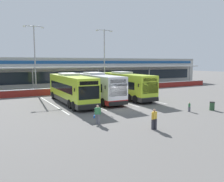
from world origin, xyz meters
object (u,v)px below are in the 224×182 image
(pedestrian_with_handbag, at_px, (98,114))
(lamp_post_west, at_px, (35,55))
(coach_bus_leftmost, at_px, (71,89))
(litter_bin, at_px, (212,106))
(coach_bus_left_centre, at_px, (97,87))
(pedestrian_in_dark_coat, at_px, (154,118))
(pedestrian_child, at_px, (189,107))
(lamp_post_centre, at_px, (104,56))
(coach_bus_centre, at_px, (125,86))

(pedestrian_with_handbag, distance_m, lamp_post_west, 22.89)
(coach_bus_leftmost, bearing_deg, litter_bin, -43.42)
(coach_bus_left_centre, bearing_deg, pedestrian_in_dark_coat, -97.57)
(pedestrian_with_handbag, height_order, pedestrian_child, pedestrian_with_handbag)
(coach_bus_leftmost, height_order, lamp_post_centre, lamp_post_centre)
(coach_bus_leftmost, relative_size, coach_bus_centre, 1.00)
(coach_bus_leftmost, xyz_separation_m, pedestrian_with_handbag, (-1.32, -10.58, -0.93))
(pedestrian_child, relative_size, litter_bin, 1.08)
(litter_bin, bearing_deg, lamp_post_west, 121.51)
(pedestrian_with_handbag, bearing_deg, lamp_post_west, 92.04)
(coach_bus_leftmost, xyz_separation_m, coach_bus_left_centre, (3.80, 0.61, 0.00))
(coach_bus_leftmost, distance_m, coach_bus_centre, 8.39)
(coach_bus_left_centre, distance_m, pedestrian_child, 12.61)
(pedestrian_child, bearing_deg, coach_bus_leftmost, 130.82)
(coach_bus_centre, distance_m, pedestrian_with_handbag, 14.90)
(litter_bin, bearing_deg, coach_bus_centre, 106.72)
(pedestrian_with_handbag, distance_m, litter_bin, 13.32)
(lamp_post_west, bearing_deg, litter_bin, -58.49)
(coach_bus_leftmost, xyz_separation_m, pedestrian_in_dark_coat, (1.84, -14.14, -0.91))
(coach_bus_left_centre, bearing_deg, lamp_post_centre, 58.16)
(lamp_post_west, bearing_deg, lamp_post_centre, -5.90)
(pedestrian_child, relative_size, lamp_post_centre, 0.09)
(coach_bus_leftmost, distance_m, coach_bus_left_centre, 3.85)
(pedestrian_in_dark_coat, distance_m, lamp_post_centre, 26.38)
(lamp_post_centre, bearing_deg, coach_bus_centre, -98.91)
(pedestrian_child, bearing_deg, pedestrian_with_handbag, 179.38)
(lamp_post_centre, bearing_deg, litter_bin, -84.50)
(coach_bus_centre, relative_size, pedestrian_with_handbag, 7.53)
(pedestrian_child, bearing_deg, coach_bus_left_centre, 115.69)
(coach_bus_leftmost, bearing_deg, pedestrian_with_handbag, -97.10)
(coach_bus_left_centre, height_order, pedestrian_child, coach_bus_left_centre)
(lamp_post_west, height_order, litter_bin, lamp_post_west)
(pedestrian_with_handbag, height_order, pedestrian_in_dark_coat, same)
(litter_bin, bearing_deg, pedestrian_child, 167.00)
(pedestrian_child, height_order, lamp_post_centre, lamp_post_centre)
(pedestrian_with_handbag, relative_size, litter_bin, 1.74)
(lamp_post_west, bearing_deg, pedestrian_child, -63.06)
(pedestrian_in_dark_coat, bearing_deg, pedestrian_child, 24.91)
(coach_bus_leftmost, distance_m, pedestrian_with_handbag, 10.71)
(coach_bus_centre, distance_m, litter_bin, 12.63)
(coach_bus_leftmost, height_order, coach_bus_centre, same)
(coach_bus_centre, xyz_separation_m, pedestrian_in_dark_coat, (-6.52, -14.84, -0.91))
(coach_bus_leftmost, height_order, coach_bus_left_centre, same)
(coach_bus_leftmost, xyz_separation_m, pedestrian_child, (9.24, -10.70, -1.24))
(coach_bus_centre, relative_size, pedestrian_child, 12.14)
(pedestrian_in_dark_coat, distance_m, litter_bin, 10.52)
(lamp_post_west, bearing_deg, coach_bus_centre, -46.25)
(lamp_post_centre, xyz_separation_m, litter_bin, (2.09, -21.73, -5.82))
(coach_bus_centre, height_order, litter_bin, coach_bus_centre)
(pedestrian_in_dark_coat, xyz_separation_m, litter_bin, (10.13, 2.81, -0.41))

